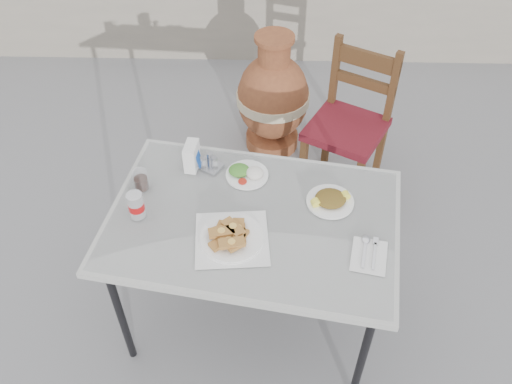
{
  "coord_description": "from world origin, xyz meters",
  "views": [
    {
      "loc": [
        0.11,
        -1.37,
        2.29
      ],
      "look_at": [
        0.07,
        0.12,
        0.79
      ],
      "focal_mm": 38.0,
      "sensor_mm": 36.0,
      "label": 1
    }
  ],
  "objects_px": {
    "napkin_holder": "(192,156)",
    "salad_rice_plate": "(246,173)",
    "chair": "(349,123)",
    "salad_chopped_plate": "(330,200)",
    "pide_plate": "(232,235)",
    "terracotta_urn": "(273,98)",
    "cafe_table": "(253,225)",
    "cola_glass": "(141,181)",
    "condiment_caddy": "(210,163)",
    "soda_can": "(136,205)"
  },
  "relations": [
    {
      "from": "salad_rice_plate",
      "to": "chair",
      "type": "distance_m",
      "value": 0.92
    },
    {
      "from": "condiment_caddy",
      "to": "chair",
      "type": "distance_m",
      "value": 0.99
    },
    {
      "from": "salad_rice_plate",
      "to": "napkin_holder",
      "type": "distance_m",
      "value": 0.24
    },
    {
      "from": "salad_rice_plate",
      "to": "soda_can",
      "type": "height_order",
      "value": "soda_can"
    },
    {
      "from": "salad_chopped_plate",
      "to": "chair",
      "type": "distance_m",
      "value": 0.9
    },
    {
      "from": "chair",
      "to": "condiment_caddy",
      "type": "bearing_deg",
      "value": -108.43
    },
    {
      "from": "salad_rice_plate",
      "to": "soda_can",
      "type": "bearing_deg",
      "value": -150.2
    },
    {
      "from": "napkin_holder",
      "to": "terracotta_urn",
      "type": "xyz_separation_m",
      "value": [
        0.35,
        1.0,
        -0.4
      ]
    },
    {
      "from": "pide_plate",
      "to": "chair",
      "type": "bearing_deg",
      "value": 61.24
    },
    {
      "from": "salad_rice_plate",
      "to": "chair",
      "type": "bearing_deg",
      "value": 52.48
    },
    {
      "from": "napkin_holder",
      "to": "terracotta_urn",
      "type": "height_order",
      "value": "napkin_holder"
    },
    {
      "from": "cafe_table",
      "to": "napkin_holder",
      "type": "relative_size",
      "value": 10.37
    },
    {
      "from": "pide_plate",
      "to": "napkin_holder",
      "type": "distance_m",
      "value": 0.45
    },
    {
      "from": "napkin_holder",
      "to": "cola_glass",
      "type": "bearing_deg",
      "value": -138.19
    },
    {
      "from": "chair",
      "to": "terracotta_urn",
      "type": "relative_size",
      "value": 1.13
    },
    {
      "from": "cafe_table",
      "to": "condiment_caddy",
      "type": "relative_size",
      "value": 9.96
    },
    {
      "from": "napkin_holder",
      "to": "chair",
      "type": "relative_size",
      "value": 0.14
    },
    {
      "from": "napkin_holder",
      "to": "salad_rice_plate",
      "type": "bearing_deg",
      "value": -4.96
    },
    {
      "from": "cafe_table",
      "to": "cola_glass",
      "type": "distance_m",
      "value": 0.5
    },
    {
      "from": "cafe_table",
      "to": "salad_rice_plate",
      "type": "height_order",
      "value": "salad_rice_plate"
    },
    {
      "from": "napkin_holder",
      "to": "cafe_table",
      "type": "bearing_deg",
      "value": -39.9
    },
    {
      "from": "salad_rice_plate",
      "to": "salad_chopped_plate",
      "type": "distance_m",
      "value": 0.38
    },
    {
      "from": "cafe_table",
      "to": "chair",
      "type": "bearing_deg",
      "value": 61.87
    },
    {
      "from": "cafe_table",
      "to": "cola_glass",
      "type": "xyz_separation_m",
      "value": [
        -0.47,
        0.15,
        0.09
      ]
    },
    {
      "from": "napkin_holder",
      "to": "terracotta_urn",
      "type": "distance_m",
      "value": 1.13
    },
    {
      "from": "cafe_table",
      "to": "terracotta_urn",
      "type": "xyz_separation_m",
      "value": [
        0.08,
        1.29,
        -0.29
      ]
    },
    {
      "from": "salad_rice_plate",
      "to": "cola_glass",
      "type": "relative_size",
      "value": 2.04
    },
    {
      "from": "cola_glass",
      "to": "salad_chopped_plate",
      "type": "bearing_deg",
      "value": -4.77
    },
    {
      "from": "cafe_table",
      "to": "chair",
      "type": "relative_size",
      "value": 1.44
    },
    {
      "from": "salad_rice_plate",
      "to": "condiment_caddy",
      "type": "distance_m",
      "value": 0.17
    },
    {
      "from": "cola_glass",
      "to": "napkin_holder",
      "type": "xyz_separation_m",
      "value": [
        0.2,
        0.14,
        0.02
      ]
    },
    {
      "from": "condiment_caddy",
      "to": "cola_glass",
      "type": "bearing_deg",
      "value": -154.02
    },
    {
      "from": "soda_can",
      "to": "chair",
      "type": "bearing_deg",
      "value": 44.44
    },
    {
      "from": "cola_glass",
      "to": "chair",
      "type": "height_order",
      "value": "chair"
    },
    {
      "from": "cola_glass",
      "to": "napkin_holder",
      "type": "distance_m",
      "value": 0.24
    },
    {
      "from": "cafe_table",
      "to": "salad_rice_plate",
      "type": "xyz_separation_m",
      "value": [
        -0.03,
        0.24,
        0.07
      ]
    },
    {
      "from": "salad_chopped_plate",
      "to": "condiment_caddy",
      "type": "bearing_deg",
      "value": 158.67
    },
    {
      "from": "salad_chopped_plate",
      "to": "condiment_caddy",
      "type": "height_order",
      "value": "condiment_caddy"
    },
    {
      "from": "salad_chopped_plate",
      "to": "condiment_caddy",
      "type": "relative_size",
      "value": 1.53
    },
    {
      "from": "pide_plate",
      "to": "chair",
      "type": "xyz_separation_m",
      "value": [
        0.58,
        1.05,
        -0.27
      ]
    },
    {
      "from": "pide_plate",
      "to": "napkin_holder",
      "type": "xyz_separation_m",
      "value": [
        -0.19,
        0.4,
        0.04
      ]
    },
    {
      "from": "salad_chopped_plate",
      "to": "condiment_caddy",
      "type": "xyz_separation_m",
      "value": [
        -0.51,
        0.2,
        0.01
      ]
    },
    {
      "from": "terracotta_urn",
      "to": "napkin_holder",
      "type": "bearing_deg",
      "value": -109.37
    },
    {
      "from": "salad_chopped_plate",
      "to": "terracotta_urn",
      "type": "height_order",
      "value": "terracotta_urn"
    },
    {
      "from": "soda_can",
      "to": "salad_chopped_plate",
      "type": "bearing_deg",
      "value": 6.79
    },
    {
      "from": "pide_plate",
      "to": "condiment_caddy",
      "type": "xyz_separation_m",
      "value": [
        -0.12,
        0.4,
        -0.0
      ]
    },
    {
      "from": "soda_can",
      "to": "condiment_caddy",
      "type": "bearing_deg",
      "value": 47.98
    },
    {
      "from": "pide_plate",
      "to": "terracotta_urn",
      "type": "xyz_separation_m",
      "value": [
        0.16,
        1.4,
        -0.36
      ]
    },
    {
      "from": "soda_can",
      "to": "terracotta_urn",
      "type": "xyz_separation_m",
      "value": [
        0.54,
        1.29,
        -0.4
      ]
    },
    {
      "from": "chair",
      "to": "salad_chopped_plate",
      "type": "bearing_deg",
      "value": -73.96
    }
  ]
}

